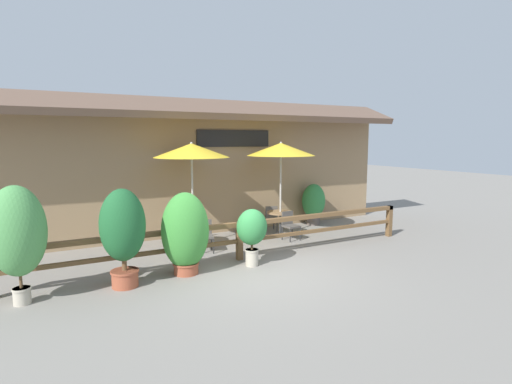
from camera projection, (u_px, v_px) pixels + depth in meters
name	position (u px, v px, depth m)	size (l,w,h in m)	color
ground_plane	(260.00, 272.00, 9.00)	(60.00, 60.00, 0.00)	gray
building_facade	(196.00, 166.00, 12.30)	(14.28, 1.49, 4.23)	#997A56
patio_railing	(239.00, 232.00, 9.83)	(10.40, 0.14, 0.95)	brown
patio_umbrella_near	(192.00, 151.00, 10.87)	(2.08, 2.08, 2.90)	#B7B2A8
dining_table_near	(193.00, 225.00, 11.14)	(0.82, 0.82, 0.75)	olive
chair_near_streetside	(205.00, 234.00, 10.58)	(0.51, 0.51, 0.84)	#514C47
chair_near_wallside	(186.00, 225.00, 11.78)	(0.46, 0.46, 0.84)	#514C47
patio_umbrella_middle	(281.00, 149.00, 12.11)	(2.08, 2.08, 2.90)	#B7B2A8
dining_table_middle	(280.00, 217.00, 12.38)	(0.82, 0.82, 0.75)	olive
chair_middle_streetside	(290.00, 224.00, 11.85)	(0.46, 0.46, 0.84)	#514C47
chair_middle_wallside	(270.00, 217.00, 12.93)	(0.51, 0.51, 0.84)	#514C47
potted_plant_corner_fern	(123.00, 230.00, 7.95)	(0.90, 0.81, 2.01)	#9E4C33
potted_plant_broad_leaf	(17.00, 233.00, 7.07)	(0.98, 0.88, 2.18)	#B7AD99
potted_plant_entrance_palm	(185.00, 232.00, 8.76)	(1.05, 0.95, 1.83)	#9E4C33
potted_plant_tall_tropical	(252.00, 230.00, 9.34)	(0.73, 0.66, 1.36)	#B7AD99
potted_plant_small_flowering	(314.00, 203.00, 13.93)	(0.84, 0.75, 1.43)	#564C47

